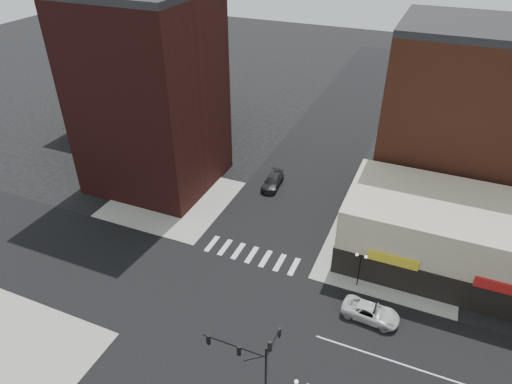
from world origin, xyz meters
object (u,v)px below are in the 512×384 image
at_px(traffic_signal, 256,358).
at_px(dark_sedan_north, 273,182).
at_px(street_lamp_ne, 360,262).
at_px(white_suv, 371,312).

relative_size(traffic_signal, dark_sedan_north, 1.45).
xyz_separation_m(traffic_signal, dark_sedan_north, (-10.48, 30.69, -4.18)).
xyz_separation_m(traffic_signal, street_lamp_ne, (4.76, 15.83, -1.67)).
relative_size(street_lamp_ne, dark_sedan_north, 0.78).
bearing_deg(traffic_signal, white_suv, 60.17).
distance_m(traffic_signal, dark_sedan_north, 32.70).
height_order(traffic_signal, dark_sedan_north, traffic_signal).
height_order(traffic_signal, white_suv, traffic_signal).
bearing_deg(white_suv, street_lamp_ne, 32.86).
relative_size(white_suv, dark_sedan_north, 1.02).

